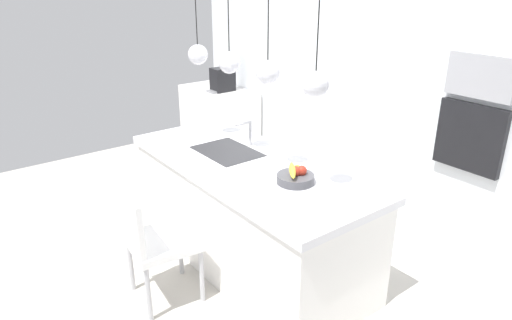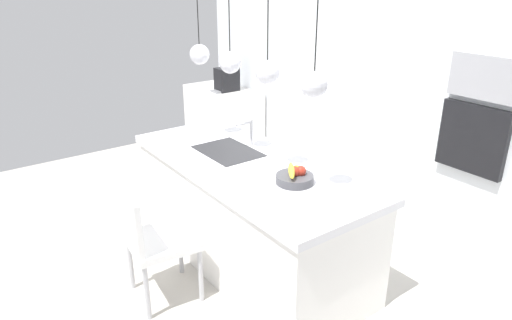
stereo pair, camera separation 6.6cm
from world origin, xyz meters
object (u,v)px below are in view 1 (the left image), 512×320
coffee_machine (223,79)px  oven (470,137)px  fruit_bowl (296,176)px  chair_near (154,239)px  microwave (482,76)px

coffee_machine → oven: bearing=5.3°
fruit_bowl → coffee_machine: 3.06m
coffee_machine → oven: oven is taller
oven → chair_near: (-0.92, -2.41, -0.50)m
coffee_machine → chair_near: (2.28, -2.12, -0.48)m
fruit_bowl → microwave: bearing=75.1°
coffee_machine → oven: size_ratio=0.68×
microwave → oven: (-0.00, 0.00, -0.50)m
coffee_machine → microwave: size_ratio=0.70×
coffee_machine → microwave: 3.26m
fruit_bowl → coffee_machine: (-2.79, 1.24, 0.05)m
microwave → chair_near: bearing=-110.8°
fruit_bowl → coffee_machine: coffee_machine is taller
microwave → fruit_bowl: bearing=-104.9°
microwave → oven: 0.50m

